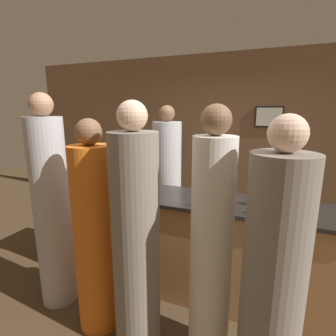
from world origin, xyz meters
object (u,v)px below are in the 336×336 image
(bartender, at_px, (167,185))
(guest_4, at_px, (136,242))
(wine_bottle_1, at_px, (119,179))
(guest_2, at_px, (273,278))
(ice_bucket, at_px, (91,173))
(guest_0, at_px, (211,247))
(guest_1, at_px, (95,236))
(wine_bottle_0, at_px, (231,198))
(guest_3, at_px, (52,210))

(bartender, bearing_deg, guest_4, 103.72)
(bartender, bearing_deg, wine_bottle_1, 72.36)
(guest_2, height_order, guest_4, guest_4)
(ice_bucket, bearing_deg, guest_2, -23.22)
(guest_4, bearing_deg, wine_bottle_1, 129.91)
(bartender, distance_m, guest_4, 1.53)
(bartender, xyz_separation_m, guest_4, (0.36, -1.49, 0.01))
(guest_0, distance_m, guest_1, 0.97)
(wine_bottle_0, bearing_deg, wine_bottle_1, 170.97)
(guest_1, bearing_deg, guest_0, 4.35)
(guest_2, bearing_deg, bartender, 131.78)
(guest_0, height_order, guest_2, guest_0)
(guest_0, bearing_deg, bartender, 123.75)
(bartender, height_order, guest_1, bartender)
(wine_bottle_0, bearing_deg, guest_4, -138.57)
(bartender, relative_size, wine_bottle_1, 6.31)
(guest_2, bearing_deg, ice_bucket, 156.78)
(wine_bottle_1, bearing_deg, guest_4, -50.09)
(guest_1, bearing_deg, guest_3, 170.42)
(bartender, height_order, wine_bottle_1, bartender)
(wine_bottle_1, bearing_deg, wine_bottle_0, -9.03)
(guest_0, relative_size, guest_1, 1.06)
(guest_0, relative_size, guest_3, 0.95)
(guest_1, relative_size, guest_4, 0.93)
(guest_1, relative_size, guest_3, 0.90)
(wine_bottle_1, bearing_deg, bartender, 72.36)
(ice_bucket, bearing_deg, bartender, 40.23)
(guest_1, height_order, guest_4, guest_4)
(guest_0, xyz_separation_m, guest_3, (-1.52, 0.02, 0.04))
(guest_1, distance_m, wine_bottle_1, 0.76)
(guest_2, bearing_deg, wine_bottle_0, 124.25)
(guest_0, relative_size, ice_bucket, 8.84)
(guest_0, bearing_deg, ice_bucket, 155.29)
(guest_2, bearing_deg, guest_3, 175.53)
(guest_0, height_order, wine_bottle_0, guest_0)
(guest_2, relative_size, guest_3, 0.92)
(guest_1, relative_size, wine_bottle_1, 5.93)
(guest_2, relative_size, wine_bottle_1, 6.08)
(wine_bottle_0, bearing_deg, bartender, 135.33)
(guest_2, distance_m, wine_bottle_0, 0.71)
(guest_1, xyz_separation_m, wine_bottle_1, (-0.19, 0.66, 0.31))
(guest_2, xyz_separation_m, wine_bottle_1, (-1.57, 0.72, 0.29))
(guest_0, distance_m, guest_4, 0.56)
(guest_1, xyz_separation_m, guest_3, (-0.56, 0.09, 0.11))
(guest_4, bearing_deg, bartender, 103.72)
(guest_0, xyz_separation_m, wine_bottle_1, (-1.15, 0.59, 0.24))
(wine_bottle_1, bearing_deg, ice_bucket, 161.92)
(bartender, xyz_separation_m, wine_bottle_0, (0.97, -0.96, 0.26))
(bartender, distance_m, wine_bottle_0, 1.38)
(wine_bottle_1, bearing_deg, guest_2, -24.71)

